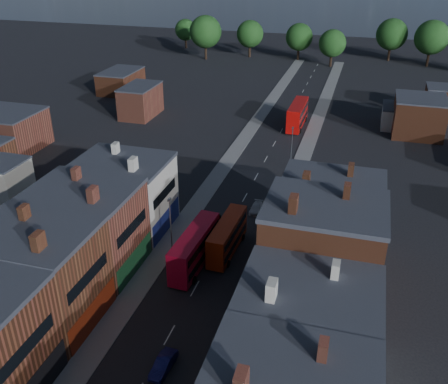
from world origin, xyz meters
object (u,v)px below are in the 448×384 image
Objects in this scene: bus_0 at (195,248)px; car_3 at (256,208)px; bus_1 at (227,236)px; car_1 at (163,364)px; ped_3 at (253,312)px; car_2 at (210,221)px; bus_2 at (297,114)px.

bus_0 is 16.34m from car_3.
bus_1 is 2.58× the size of car_1.
bus_1 is 11.77m from car_3.
car_3 is at bearing 90.80° from car_1.
car_2 is at bearing 15.91° from ped_3.
ped_3 is (9.20, -7.61, -1.62)m from bus_0.
car_1 reaches higher than car_3.
car_3 is at bearing 77.80° from bus_0.
car_1 is (2.70, -16.91, -1.94)m from bus_0.
car_3 is at bearing -2.78° from ped_3.
car_2 is (-1.28, 9.95, -2.00)m from bus_0.
bus_2 is 39.26m from car_3.
bus_0 is at bearing -124.15° from bus_1.
bus_0 is at bearing -76.84° from car_2.
bus_0 is 1.10× the size of bus_1.
car_2 is 1.13× the size of car_3.
ped_3 is (6.20, -11.71, -1.39)m from bus_1.
car_2 is at bearing 128.26° from bus_1.
bus_2 is (1.22, 50.76, 0.44)m from bus_1.
car_3 is (1.49, 32.57, -0.11)m from car_1.
bus_2 is at bearing 88.38° from bus_0.
ped_3 reaches higher than car_1.
bus_1 is at bearing 92.60° from car_1.
bus_2 is at bearing 90.67° from bus_1.
bus_1 reaches higher than car_3.
bus_0 reaches higher than bus_1.
car_2 is (-4.28, 5.85, -1.78)m from bus_1.
bus_1 is at bearing -47.97° from car_2.
bus_1 reaches higher than car_1.
bus_0 is 12.05m from ped_3.
car_3 is (5.47, 5.71, -0.05)m from car_2.
car_3 is (-0.03, -39.19, -2.26)m from bus_2.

